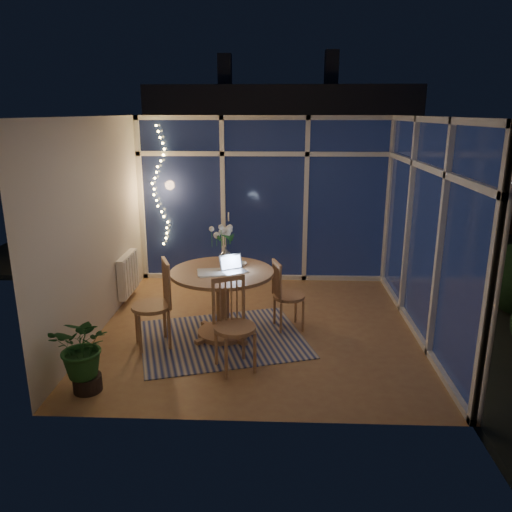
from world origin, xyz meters
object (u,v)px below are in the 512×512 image
(chair_right, at_px, (289,295))
(flower_vase, at_px, (226,254))
(laptop, at_px, (235,264))
(potted_plant, at_px, (85,356))
(chair_front, at_px, (235,326))
(dining_table, at_px, (223,304))
(chair_left, at_px, (151,304))

(chair_right, relative_size, flower_vase, 4.31)
(laptop, xyz_separation_m, potted_plant, (-1.36, -1.25, -0.56))
(chair_right, relative_size, chair_front, 0.90)
(laptop, height_order, flower_vase, flower_vase)
(dining_table, height_order, chair_right, chair_right)
(dining_table, distance_m, potted_plant, 1.78)
(chair_right, bearing_deg, chair_left, 93.07)
(chair_left, distance_m, chair_front, 1.13)
(chair_front, distance_m, flower_vase, 1.28)
(dining_table, relative_size, chair_left, 1.18)
(chair_front, distance_m, potted_plant, 1.51)
(dining_table, bearing_deg, flower_vase, 88.39)
(chair_left, bearing_deg, flower_vase, 108.83)
(dining_table, distance_m, chair_left, 0.85)
(chair_left, height_order, potted_plant, chair_left)
(chair_front, bearing_deg, chair_right, 35.88)
(laptop, bearing_deg, chair_front, -116.40)
(potted_plant, bearing_deg, chair_right, 37.97)
(chair_left, height_order, chair_right, chair_left)
(dining_table, height_order, potted_plant, dining_table)
(potted_plant, bearing_deg, dining_table, 47.32)
(dining_table, xyz_separation_m, potted_plant, (-1.20, -1.31, -0.04))
(flower_vase, relative_size, potted_plant, 0.28)
(chair_front, relative_size, potted_plant, 1.32)
(chair_left, xyz_separation_m, chair_right, (1.59, 0.57, -0.07))
(chair_front, height_order, potted_plant, chair_front)
(dining_table, relative_size, flower_vase, 5.86)
(flower_vase, distance_m, potted_plant, 2.15)
(chair_left, height_order, flower_vase, flower_vase)
(laptop, relative_size, potted_plant, 0.37)
(chair_right, xyz_separation_m, chair_front, (-0.59, -1.08, 0.05))
(dining_table, xyz_separation_m, chair_left, (-0.79, -0.31, 0.10))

